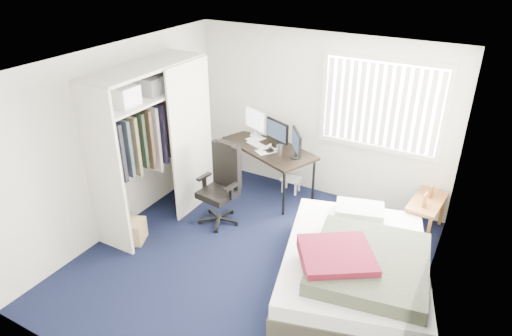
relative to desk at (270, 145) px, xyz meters
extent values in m
plane|color=black|center=(0.65, -1.75, -0.78)|extent=(4.20, 4.20, 0.00)
plane|color=silver|center=(0.65, 0.35, 0.47)|extent=(4.00, 0.00, 4.00)
plane|color=silver|center=(0.65, -3.85, 0.47)|extent=(4.00, 0.00, 4.00)
plane|color=silver|center=(-1.35, -1.75, 0.47)|extent=(0.00, 4.20, 4.20)
plane|color=silver|center=(2.65, -1.75, 0.47)|extent=(0.00, 4.20, 4.20)
plane|color=white|center=(0.65, -1.75, 1.72)|extent=(4.20, 4.20, 0.00)
cube|color=white|center=(1.55, 0.33, 0.82)|extent=(1.60, 0.02, 1.20)
cube|color=beige|center=(1.55, 0.30, 1.45)|extent=(1.72, 0.06, 0.06)
cube|color=beige|center=(1.55, 0.30, 0.19)|extent=(1.72, 0.06, 0.06)
cube|color=white|center=(1.55, 0.27, 0.82)|extent=(1.60, 0.04, 1.16)
cube|color=beige|center=(-1.05, -2.35, 0.32)|extent=(0.60, 0.04, 2.20)
cube|color=beige|center=(-1.05, -0.55, 0.32)|extent=(0.60, 0.04, 2.20)
cube|color=beige|center=(-1.05, -1.45, 1.42)|extent=(0.60, 1.80, 0.04)
cube|color=beige|center=(-1.05, -1.45, 1.04)|extent=(0.56, 1.74, 0.03)
cylinder|color=silver|center=(-1.05, -1.45, 0.92)|extent=(0.03, 1.72, 0.03)
cube|color=#26262B|center=(-1.05, -1.55, 0.47)|extent=(0.38, 1.10, 0.90)
cube|color=beige|center=(-0.73, -1.00, 0.32)|extent=(0.03, 0.90, 2.20)
cube|color=white|center=(-1.05, -1.90, 1.17)|extent=(0.38, 0.30, 0.24)
cube|color=gray|center=(-1.05, -1.40, 1.16)|extent=(0.34, 0.28, 0.22)
cube|color=black|center=(-0.01, -0.02, -0.05)|extent=(1.69, 1.25, 0.04)
cylinder|color=black|center=(-0.78, -0.02, -0.43)|extent=(0.04, 0.04, 0.71)
cylinder|color=black|center=(-0.55, 0.52, -0.43)|extent=(0.04, 0.04, 0.71)
cylinder|color=black|center=(0.52, -0.57, -0.43)|extent=(0.04, 0.04, 0.71)
cylinder|color=black|center=(0.75, -0.02, -0.43)|extent=(0.04, 0.04, 0.71)
cube|color=white|center=(-0.42, 0.28, 0.25)|extent=(0.47, 0.22, 0.36)
cube|color=white|center=(-0.42, 0.28, 0.25)|extent=(0.42, 0.18, 0.31)
cube|color=black|center=(0.08, 0.07, 0.23)|extent=(0.45, 0.21, 0.32)
cube|color=#1E2838|center=(0.08, 0.07, 0.23)|extent=(0.40, 0.17, 0.27)
cube|color=black|center=(0.51, -0.15, 0.23)|extent=(0.45, 0.21, 0.32)
cube|color=#1E2838|center=(0.51, -0.15, 0.23)|extent=(0.40, 0.17, 0.27)
cube|color=white|center=(-0.19, -0.06, -0.02)|extent=(0.42, 0.28, 0.02)
cube|color=black|center=(0.09, -0.17, -0.02)|extent=(0.09, 0.12, 0.02)
cylinder|color=silver|center=(0.25, -0.19, 0.05)|extent=(0.08, 0.08, 0.16)
cube|color=white|center=(-0.01, -0.02, -0.03)|extent=(0.39, 0.37, 0.00)
cube|color=black|center=(-0.21, -1.18, -0.73)|extent=(0.62, 0.62, 0.11)
cylinder|color=silver|center=(-0.21, -1.18, -0.54)|extent=(0.05, 0.05, 0.37)
cube|color=black|center=(-0.21, -1.18, -0.33)|extent=(0.51, 0.51, 0.09)
cube|color=black|center=(-0.18, -0.97, 0.04)|extent=(0.47, 0.15, 0.64)
cube|color=black|center=(-0.18, -0.97, 0.31)|extent=(0.29, 0.15, 0.15)
cube|color=black|center=(-0.45, -1.15, -0.13)|extent=(0.10, 0.26, 0.04)
cube|color=black|center=(0.04, -1.21, -0.13)|extent=(0.10, 0.26, 0.04)
cube|color=white|center=(0.33, 0.10, -0.56)|extent=(0.31, 0.25, 0.03)
cylinder|color=white|center=(0.23, 0.01, -0.67)|extent=(0.04, 0.04, 0.22)
cylinder|color=white|center=(0.22, 0.17, -0.67)|extent=(0.04, 0.04, 0.22)
cylinder|color=white|center=(0.44, 0.03, -0.67)|extent=(0.04, 0.04, 0.22)
cylinder|color=white|center=(0.43, 0.18, -0.67)|extent=(0.04, 0.04, 0.22)
cube|color=brown|center=(2.40, -0.04, -0.28)|extent=(0.45, 0.79, 0.04)
cube|color=brown|center=(2.22, -0.37, -0.54)|extent=(0.04, 0.04, 0.48)
cube|color=brown|center=(2.28, 0.31, -0.54)|extent=(0.04, 0.04, 0.48)
cube|color=brown|center=(2.51, -0.40, -0.54)|extent=(0.04, 0.04, 0.48)
cube|color=brown|center=(2.58, 0.28, -0.54)|extent=(0.04, 0.04, 0.48)
cube|color=brown|center=(2.38, -0.21, -0.17)|extent=(0.03, 0.14, 0.18)
cube|color=brown|center=(2.41, 0.07, -0.17)|extent=(0.03, 0.14, 0.18)
cube|color=#3A362A|center=(1.90, -1.53, -0.64)|extent=(2.10, 2.48, 0.28)
cube|color=white|center=(1.90, -1.53, -0.42)|extent=(2.05, 2.43, 0.19)
cube|color=beige|center=(1.69, -0.77, -0.25)|extent=(0.68, 0.54, 0.14)
cube|color=#333628|center=(2.11, -1.73, -0.25)|extent=(1.40, 1.50, 0.18)
cube|color=#601015|center=(1.80, -1.92, -0.16)|extent=(1.01, 1.00, 0.16)
cube|color=#A18650|center=(-1.00, -2.14, -0.63)|extent=(0.49, 0.43, 0.30)
camera|label=1|loc=(2.93, -5.72, 2.89)|focal=32.00mm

